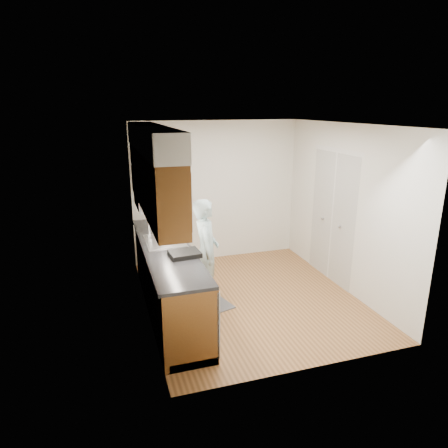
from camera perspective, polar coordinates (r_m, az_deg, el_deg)
name	(u,v)px	position (r m, az deg, el deg)	size (l,w,h in m)	color
floor	(250,297)	(6.03, 3.76, -10.43)	(3.50, 3.50, 0.00)	#9D6A3B
ceiling	(254,124)	(5.38, 4.28, 14.02)	(3.50, 3.50, 0.00)	white
wall_left	(143,226)	(5.24, -11.47, -0.24)	(0.02, 3.50, 2.50)	silver
wall_right	(345,208)	(6.27, 16.89, 2.13)	(0.02, 3.50, 2.50)	silver
wall_back	(217,192)	(7.19, -1.07, 4.63)	(3.00, 0.02, 2.50)	silver
counter	(169,277)	(5.54, -7.91, -7.54)	(0.64, 2.80, 1.30)	brown
upper_cabinets	(153,171)	(5.15, -10.09, 7.53)	(0.47, 2.80, 1.21)	brown
closet_door	(332,218)	(6.56, 15.20, 0.86)	(0.02, 1.22, 2.05)	silver
floor_mat	(207,301)	(5.92, -2.48, -10.89)	(0.47, 0.81, 0.02)	#555558
person	(206,245)	(5.58, -2.59, -2.98)	(0.60, 0.40, 1.71)	#9FBEC2
soap_bottle_a	(160,222)	(6.03, -9.07, 0.30)	(0.10, 0.10, 0.26)	white
soap_bottle_b	(168,222)	(6.14, -7.97, 0.34)	(0.09, 0.09, 0.20)	white
soap_bottle_c	(164,219)	(6.32, -8.61, 0.69)	(0.13, 0.13, 0.17)	white
steel_can	(162,228)	(5.98, -8.89, -0.55)	(0.06, 0.06, 0.11)	#A5A5AA
dish_rack	(185,254)	(4.99, -5.65, -4.24)	(0.37, 0.31, 0.06)	black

